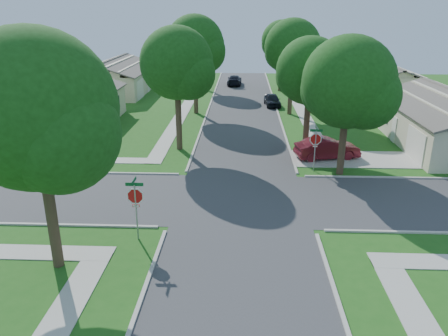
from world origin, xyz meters
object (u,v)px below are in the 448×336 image
Objects in this scene: house_nw_near at (62,110)px; car_driveway at (327,148)px; tree_w_mid at (195,47)px; tree_e_near at (311,74)px; tree_ne_corner at (349,87)px; car_curb_west at (234,80)px; stop_sign_sw at (135,199)px; tree_sw_corner at (38,117)px; stop_sign_ne at (315,141)px; tree_w_far at (206,46)px; car_curb_east at (272,100)px; house_ne_far at (381,86)px; tree_e_far at (282,43)px; tree_w_near at (178,67)px; tree_e_mid at (293,50)px; house_nw_far at (115,80)px.

house_nw_near is 23.32m from car_driveway.
house_nw_near is (-11.35, -6.01, -4.97)m from tree_w_mid.
tree_e_near is 0.61× the size of house_nw_near.
car_curb_west is at bearing 102.50° from tree_ne_corner.
tree_e_near is (9.45, 13.71, 3.61)m from stop_sign_sw.
tree_sw_corner is (-12.19, -16.00, 0.62)m from tree_e_near.
house_nw_near is (-20.69, 10.30, -0.51)m from stop_sign_ne.
car_driveway is at bearing 63.22° from stop_sign_ne.
tree_sw_corner reaches higher than tree_w_far.
car_curb_west is (-4.40, 13.54, 0.02)m from car_curb_east.
tree_w_far reaches higher than house_nw_near.
tree_w_far is 13.06m from car_curb_east.
car_curb_east is at bearing 74.99° from stop_sign_sw.
tree_e_near reaches higher than car_curb_west.
house_ne_far is (20.69, 33.70, -0.51)m from stop_sign_sw.
tree_e_far is at bearing 54.15° from tree_w_mid.
tree_w_mid reaches higher than car_driveway.
stop_sign_ne is 0.66× the size of car_driveway.
tree_ne_corner is at bearing -111.23° from house_ne_far.
car_curb_west is at bearing 144.16° from tree_e_far.
stop_sign_ne is 11.07m from tree_w_near.
stop_sign_sw is at bearing -110.20° from tree_e_mid.
tree_w_far is (-9.40, -0.00, -0.47)m from tree_e_far.
tree_w_far reaches higher than car_curb_east.
house_nw_far is (-11.35, 22.99, -4.60)m from tree_w_near.
tree_e_near is at bearing -119.35° from house_ne_far.
car_driveway is (21.99, -24.72, -0.78)m from house_nw_far.
tree_e_far is 1.95× the size of car_driveway.
tree_w_far is (-9.35, 29.31, 3.48)m from stop_sign_ne.
tree_e_far reaches higher than tree_ne_corner.
car_curb_west is (3.44, 17.30, -5.82)m from tree_w_mid.
stop_sign_sw is 0.31× the size of tree_sw_corner.
tree_e_near is 20.12m from tree_sw_corner.
house_ne_far is (11.23, 7.99, -4.74)m from tree_e_mid.
tree_sw_corner is at bearing -113.75° from car_curb_east.
tree_w_far is 1.75× the size of car_curb_west.
tree_e_mid reaches higher than tree_e_near.
tree_w_near is at bearing 89.77° from stop_sign_sw.
tree_e_far is 0.91× the size of tree_w_mid.
tree_e_mid is 15.25m from tree_w_near.
tree_w_near is at bearing 68.75° from car_driveway.
house_nw_far is at bearing -174.47° from tree_e_far.
house_nw_far is at bearing 24.81° from car_curb_west.
tree_w_mid is (-9.39, -13.00, 0.51)m from tree_e_far.
car_curb_east is at bearing 71.48° from tree_sw_corner.
house_nw_near is 1.00× the size of house_nw_far.
tree_e_mid is 6.92m from car_curb_east.
tree_e_far is 10.78m from car_curb_east.
house_nw_far is 33.10m from car_driveway.
tree_w_far is at bearing 110.28° from tree_ne_corner.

